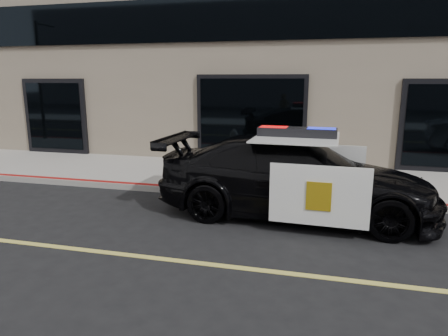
# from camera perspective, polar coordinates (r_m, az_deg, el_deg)

# --- Properties ---
(ground) EXTENTS (120.00, 120.00, 0.00)m
(ground) POSITION_cam_1_polar(r_m,az_deg,el_deg) (6.12, 1.02, -13.97)
(ground) COLOR black
(ground) RESTS_ON ground
(sidewalk_n) EXTENTS (60.00, 3.50, 0.15)m
(sidewalk_n) POSITION_cam_1_polar(r_m,az_deg,el_deg) (10.98, 7.26, -1.53)
(sidewalk_n) COLOR gray
(sidewalk_n) RESTS_ON ground
(police_car) EXTENTS (2.78, 5.70, 1.81)m
(police_car) POSITION_cam_1_polar(r_m,az_deg,el_deg) (8.19, 10.18, -1.20)
(police_car) COLOR black
(police_car) RESTS_ON ground
(fire_hydrant) EXTENTS (0.34, 0.48, 0.76)m
(fire_hydrant) POSITION_cam_1_polar(r_m,az_deg,el_deg) (10.60, -4.22, 0.43)
(fire_hydrant) COLOR white
(fire_hydrant) RESTS_ON sidewalk_n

